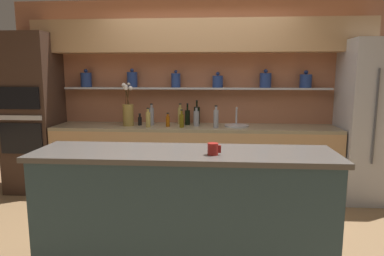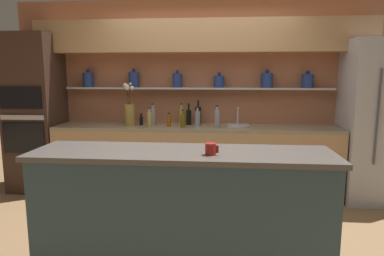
% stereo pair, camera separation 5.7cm
% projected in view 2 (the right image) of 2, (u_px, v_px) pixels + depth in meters
% --- Properties ---
extents(ground_plane, '(12.00, 12.00, 0.00)m').
position_uv_depth(ground_plane, '(191.00, 234.00, 3.46)').
color(ground_plane, olive).
extents(back_wall_unit, '(5.20, 0.44, 2.60)m').
position_uv_depth(back_wall_unit, '(201.00, 78.00, 4.71)').
color(back_wall_unit, '#A86647').
rests_on(back_wall_unit, ground_plane).
extents(back_counter_unit, '(3.72, 0.62, 0.92)m').
position_uv_depth(back_counter_unit, '(195.00, 160.00, 4.61)').
color(back_counter_unit, tan).
rests_on(back_counter_unit, ground_plane).
extents(island_counter, '(2.32, 0.61, 1.02)m').
position_uv_depth(island_counter, '(182.00, 213.00, 2.71)').
color(island_counter, '#334C56').
rests_on(island_counter, ground_plane).
extents(refrigerator, '(0.77, 0.73, 2.02)m').
position_uv_depth(refrigerator, '(376.00, 122.00, 4.27)').
color(refrigerator, '#B7B7BC').
rests_on(refrigerator, ground_plane).
extents(oven_tower, '(0.66, 0.64, 2.13)m').
position_uv_depth(oven_tower, '(35.00, 113.00, 4.71)').
color(oven_tower, '#3D281E').
rests_on(oven_tower, ground_plane).
extents(flower_vase, '(0.16, 0.19, 0.57)m').
position_uv_depth(flower_vase, '(129.00, 111.00, 4.55)').
color(flower_vase, olive).
rests_on(flower_vase, back_counter_unit).
extents(sink_fixture, '(0.32, 0.32, 0.25)m').
position_uv_depth(sink_fixture, '(238.00, 125.00, 4.49)').
color(sink_fixture, '#B7B7BC').
rests_on(sink_fixture, back_counter_unit).
extents(bottle_sauce_0, '(0.05, 0.05, 0.16)m').
position_uv_depth(bottle_sauce_0, '(141.00, 120.00, 4.60)').
color(bottle_sauce_0, black).
rests_on(bottle_sauce_0, back_counter_unit).
extents(bottle_spirit_1, '(0.07, 0.07, 0.28)m').
position_uv_depth(bottle_spirit_1, '(182.00, 115.00, 4.69)').
color(bottle_spirit_1, tan).
rests_on(bottle_spirit_1, back_counter_unit).
extents(bottle_spirit_2, '(0.06, 0.06, 0.29)m').
position_uv_depth(bottle_spirit_2, '(153.00, 116.00, 4.62)').
color(bottle_spirit_2, gray).
rests_on(bottle_spirit_2, back_counter_unit).
extents(bottle_spirit_3, '(0.06, 0.06, 0.29)m').
position_uv_depth(bottle_spirit_3, '(217.00, 118.00, 4.35)').
color(bottle_spirit_3, gray).
rests_on(bottle_spirit_3, back_counter_unit).
extents(bottle_wine_4, '(0.08, 0.08, 0.33)m').
position_uv_depth(bottle_wine_4, '(198.00, 115.00, 4.68)').
color(bottle_wine_4, black).
rests_on(bottle_wine_4, back_counter_unit).
extents(bottle_wine_5, '(0.07, 0.07, 0.29)m').
position_uv_depth(bottle_wine_5, '(189.00, 117.00, 4.62)').
color(bottle_wine_5, black).
rests_on(bottle_wine_5, back_counter_unit).
extents(bottle_oil_6, '(0.06, 0.06, 0.23)m').
position_uv_depth(bottle_oil_6, '(183.00, 120.00, 4.40)').
color(bottle_oil_6, brown).
rests_on(bottle_oil_6, back_counter_unit).
extents(bottle_spirit_7, '(0.07, 0.07, 0.26)m').
position_uv_depth(bottle_spirit_7, '(197.00, 118.00, 4.50)').
color(bottle_spirit_7, gray).
rests_on(bottle_spirit_7, back_counter_unit).
extents(bottle_sauce_8, '(0.05, 0.05, 0.18)m').
position_uv_depth(bottle_sauce_8, '(169.00, 121.00, 4.48)').
color(bottle_sauce_8, '#9E4C0A').
rests_on(bottle_sauce_8, back_counter_unit).
extents(bottle_spirit_9, '(0.06, 0.06, 0.25)m').
position_uv_depth(bottle_spirit_9, '(149.00, 119.00, 4.43)').
color(bottle_spirit_9, tan).
rests_on(bottle_spirit_9, back_counter_unit).
extents(coffee_mug, '(0.10, 0.08, 0.09)m').
position_uv_depth(coffee_mug, '(211.00, 149.00, 2.49)').
color(coffee_mug, maroon).
rests_on(coffee_mug, island_counter).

